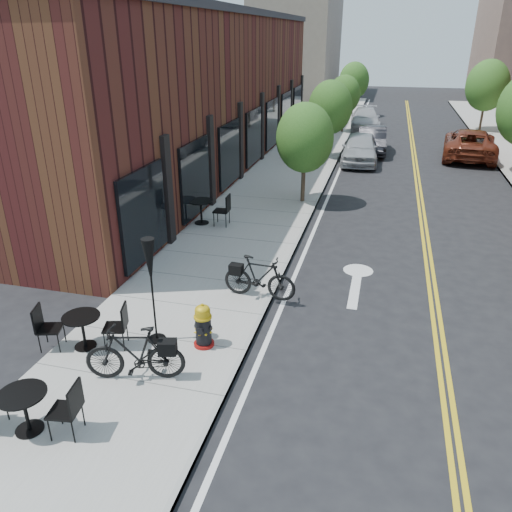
% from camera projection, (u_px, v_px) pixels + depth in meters
% --- Properties ---
extents(ground, '(120.00, 120.00, 0.00)m').
position_uv_depth(ground, '(263.00, 319.00, 11.88)').
color(ground, black).
rests_on(ground, ground).
extents(sidewalk_near, '(4.00, 70.00, 0.12)m').
position_uv_depth(sidewalk_near, '(274.00, 193.00, 21.15)').
color(sidewalk_near, '#9E9B93').
rests_on(sidewalk_near, ground).
extents(building_near, '(5.00, 28.00, 7.00)m').
position_uv_depth(building_near, '(203.00, 95.00, 24.32)').
color(building_near, '#401514').
rests_on(building_near, ground).
extents(bg_building_left, '(8.00, 14.00, 10.00)m').
position_uv_depth(bg_building_left, '(297.00, 46.00, 54.11)').
color(bg_building_left, '#726656').
rests_on(bg_building_left, ground).
extents(tree_near_a, '(2.20, 2.20, 3.81)m').
position_uv_depth(tree_near_a, '(305.00, 138.00, 18.91)').
color(tree_near_a, '#382B1E').
rests_on(tree_near_a, sidewalk_near).
extents(tree_near_b, '(2.30, 2.30, 3.98)m').
position_uv_depth(tree_near_b, '(330.00, 108.00, 25.94)').
color(tree_near_b, '#382B1E').
rests_on(tree_near_b, sidewalk_near).
extents(tree_near_c, '(2.10, 2.10, 3.67)m').
position_uv_depth(tree_near_c, '(344.00, 95.00, 33.08)').
color(tree_near_c, '#382B1E').
rests_on(tree_near_c, sidewalk_near).
extents(tree_near_d, '(2.40, 2.40, 4.11)m').
position_uv_depth(tree_near_d, '(354.00, 81.00, 40.05)').
color(tree_near_d, '#382B1E').
rests_on(tree_near_d, sidewalk_near).
extents(tree_far_c, '(2.80, 2.80, 4.62)m').
position_uv_depth(tree_far_c, '(487.00, 85.00, 33.41)').
color(tree_far_c, '#382B1E').
rests_on(tree_far_c, sidewalk_far).
extents(fire_hydrant, '(0.49, 0.49, 1.00)m').
position_uv_depth(fire_hydrant, '(203.00, 326.00, 10.49)').
color(fire_hydrant, maroon).
rests_on(fire_hydrant, sidewalk_near).
extents(bicycle_left, '(1.98, 1.01, 1.14)m').
position_uv_depth(bicycle_left, '(135.00, 353.00, 9.43)').
color(bicycle_left, black).
rests_on(bicycle_left, sidewalk_near).
extents(bicycle_right, '(1.89, 0.65, 1.12)m').
position_uv_depth(bicycle_right, '(259.00, 277.00, 12.39)').
color(bicycle_right, black).
rests_on(bicycle_right, sidewalk_near).
extents(bistro_set_a, '(1.88, 0.91, 1.00)m').
position_uv_depth(bistro_set_a, '(24.00, 406.00, 8.19)').
color(bistro_set_a, black).
rests_on(bistro_set_a, sidewalk_near).
extents(bistro_set_b, '(1.86, 0.97, 0.98)m').
position_uv_depth(bistro_set_b, '(83.00, 327.00, 10.43)').
color(bistro_set_b, black).
rests_on(bistro_set_b, sidewalk_near).
extents(bistro_set_c, '(2.00, 0.89, 1.08)m').
position_uv_depth(bistro_set_c, '(201.00, 208.00, 17.34)').
color(bistro_set_c, black).
rests_on(bistro_set_c, sidewalk_near).
extents(patio_umbrella, '(0.38, 0.38, 2.37)m').
position_uv_depth(patio_umbrella, '(150.00, 269.00, 10.18)').
color(patio_umbrella, black).
rests_on(patio_umbrella, sidewalk_near).
extents(parked_car_a, '(1.98, 4.58, 1.54)m').
position_uv_depth(parked_car_a, '(360.00, 148.00, 25.99)').
color(parked_car_a, '#A9ADB2').
rests_on(parked_car_a, ground).
extents(parked_car_b, '(1.77, 4.43, 1.43)m').
position_uv_depth(parked_car_b, '(372.00, 140.00, 28.23)').
color(parked_car_b, black).
rests_on(parked_car_b, ground).
extents(parked_car_c, '(2.33, 5.01, 1.42)m').
position_uv_depth(parked_car_c, '(365.00, 119.00, 35.41)').
color(parked_car_c, '#B3B3B8').
rests_on(parked_car_c, ground).
extents(parked_car_far, '(3.17, 5.89, 1.57)m').
position_uv_depth(parked_car_far, '(470.00, 144.00, 26.97)').
color(parked_car_far, maroon).
rests_on(parked_car_far, ground).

